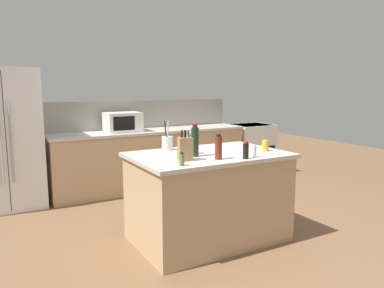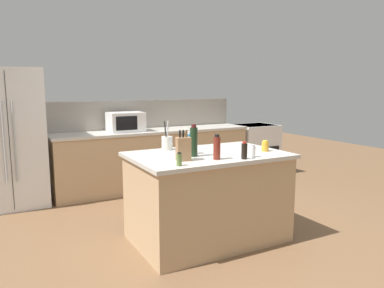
% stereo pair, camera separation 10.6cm
% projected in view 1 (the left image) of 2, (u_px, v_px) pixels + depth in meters
% --- Properties ---
extents(ground_plane, '(14.00, 14.00, 0.00)m').
position_uv_depth(ground_plane, '(208.00, 238.00, 4.05)').
color(ground_plane, brown).
extents(back_counter_run, '(3.19, 0.66, 0.94)m').
position_uv_depth(back_counter_run, '(151.00, 159.00, 6.01)').
color(back_counter_run, tan).
rests_on(back_counter_run, ground_plane).
extents(wall_backsplash, '(3.15, 0.03, 0.46)m').
position_uv_depth(wall_backsplash, '(143.00, 114.00, 6.18)').
color(wall_backsplash, gray).
rests_on(wall_backsplash, back_counter_run).
extents(kitchen_island, '(1.60, 1.04, 0.94)m').
position_uv_depth(kitchen_island, '(208.00, 196.00, 3.98)').
color(kitchen_island, tan).
rests_on(kitchen_island, ground_plane).
extents(refrigerator, '(0.91, 0.75, 1.87)m').
position_uv_depth(refrigerator, '(4.00, 139.00, 4.96)').
color(refrigerator, white).
rests_on(refrigerator, ground_plane).
extents(range_oven, '(0.76, 0.65, 0.92)m').
position_uv_depth(range_oven, '(251.00, 149.00, 7.00)').
color(range_oven, white).
rests_on(range_oven, ground_plane).
extents(microwave, '(0.53, 0.39, 0.29)m').
position_uv_depth(microwave, '(123.00, 122.00, 5.69)').
color(microwave, white).
rests_on(microwave, back_counter_run).
extents(knife_block, '(0.15, 0.13, 0.29)m').
position_uv_depth(knife_block, '(185.00, 149.00, 3.51)').
color(knife_block, '#936B47').
rests_on(knife_block, kitchen_island).
extents(utensil_crock, '(0.12, 0.12, 0.32)m').
position_uv_depth(utensil_crock, '(167.00, 143.00, 4.09)').
color(utensil_crock, beige).
rests_on(utensil_crock, kitchen_island).
extents(salt_shaker, '(0.05, 0.05, 0.12)m').
position_uv_depth(salt_shaker, '(254.00, 151.00, 3.70)').
color(salt_shaker, silver).
rests_on(salt_shaker, kitchen_island).
extents(honey_jar, '(0.08, 0.08, 0.12)m').
position_uv_depth(honey_jar, '(265.00, 146.00, 4.04)').
color(honey_jar, gold).
rests_on(honey_jar, kitchen_island).
extents(wine_bottle, '(0.08, 0.08, 0.32)m').
position_uv_depth(wine_bottle, '(195.00, 141.00, 3.72)').
color(wine_bottle, black).
rests_on(wine_bottle, kitchen_island).
extents(dish_soap_bottle, '(0.07, 0.07, 0.23)m').
position_uv_depth(dish_soap_bottle, '(190.00, 143.00, 3.84)').
color(dish_soap_bottle, '#3384BC').
rests_on(dish_soap_bottle, kitchen_island).
extents(spice_jar_oregano, '(0.05, 0.05, 0.12)m').
position_uv_depth(spice_jar_oregano, '(182.00, 159.00, 3.29)').
color(spice_jar_oregano, '#567038').
rests_on(spice_jar_oregano, kitchen_island).
extents(vinegar_bottle, '(0.07, 0.07, 0.24)m').
position_uv_depth(vinegar_bottle, '(219.00, 147.00, 3.57)').
color(vinegar_bottle, maroon).
rests_on(vinegar_bottle, kitchen_island).
extents(soy_sauce_bottle, '(0.06, 0.06, 0.17)m').
position_uv_depth(soy_sauce_bottle, '(246.00, 151.00, 3.60)').
color(soy_sauce_bottle, black).
rests_on(soy_sauce_bottle, kitchen_island).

